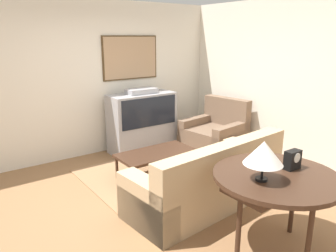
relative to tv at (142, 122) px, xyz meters
The scene contains 11 objects.
ground_plane 2.01m from the tv, 117.52° to the right, with size 12.00×12.00×0.00m, color #8E6642.
wall_back 1.26m from the tv, 154.55° to the left, with size 12.00×0.10×2.70m.
wall_right 2.57m from the tv, 44.57° to the right, with size 0.06×12.00×2.70m.
area_rug 1.25m from the tv, 110.25° to the right, with size 2.18×1.75×0.01m.
tv is the anchor object (origin of this frame).
couch 2.31m from the tv, 100.25° to the right, with size 2.17×1.01×0.87m.
armchair 1.39m from the tv, 34.76° to the right, with size 1.07×1.09×0.96m.
coffee_table 1.25m from the tv, 111.79° to the right, with size 1.18×0.61×0.39m.
console_table 3.36m from the tv, 98.96° to the right, with size 1.21×1.21×0.81m.
table_lamp 3.43m from the tv, 102.75° to the right, with size 0.36×0.36×0.37m.
mantel_clock 3.34m from the tv, 94.94° to the right, with size 0.18×0.10×0.19m.
Camera 1 is at (-2.16, -3.32, 2.08)m, focal length 35.00 mm.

